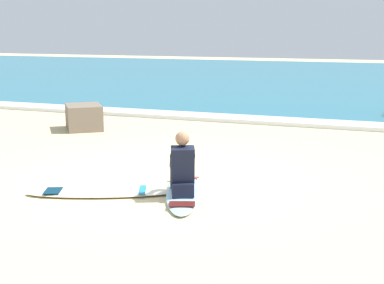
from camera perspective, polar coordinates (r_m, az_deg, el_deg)
ground_plane at (r=9.22m, az=-3.23°, el=-3.96°), size 80.00×80.00×0.00m
sea at (r=28.48m, az=13.37°, el=6.38°), size 80.00×28.00×0.10m
breaking_foam at (r=15.09m, az=6.54°, el=2.29°), size 80.00×0.90×0.11m
surfboard_main at (r=8.47m, az=-0.88°, el=-5.09°), size 1.29×2.39×0.08m
surfer_seated at (r=8.13m, az=-1.00°, el=-2.87°), size 0.59×0.77×0.95m
surfboard_spare_near at (r=8.52m, az=-9.40°, el=-5.16°), size 2.28×1.35×0.08m
shoreline_rock at (r=14.07m, az=-11.11°, el=2.54°), size 1.31×1.35×0.62m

